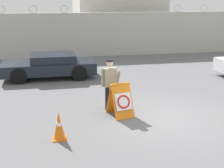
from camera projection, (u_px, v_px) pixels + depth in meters
The scene contains 7 objects.
ground_plane at pixel (170, 118), 9.93m from camera, with size 90.00×90.00×0.00m, color slate.
perimeter_wall at pixel (109, 34), 20.10m from camera, with size 36.00×0.30×3.22m.
building_block at pixel (115, 17), 25.26m from camera, with size 6.34×7.61×4.18m.
barricade_sign at pixel (121, 100), 10.04m from camera, with size 0.83×1.00×1.08m.
security_guard at pixel (110, 82), 10.48m from camera, with size 0.66×0.37×1.74m.
traffic_cone_far at pixel (59, 126), 8.39m from camera, with size 0.36×0.36×0.78m.
parked_car_front_coupe at pixel (50, 65), 14.76m from camera, with size 4.35×2.02×1.13m.
Camera 1 is at (-3.55, -8.75, 3.76)m, focal length 50.00 mm.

